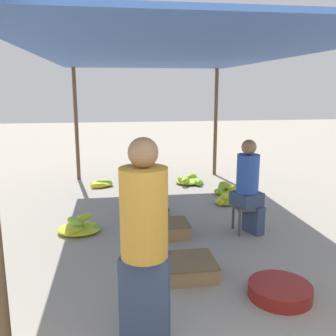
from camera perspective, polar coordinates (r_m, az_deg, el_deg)
The scene contains 15 objects.
canopy_post_back_left at distance 8.22m, azimuth -13.80°, elevation 6.41°, with size 0.08×0.08×2.37m, color brown.
canopy_post_back_right at distance 8.50m, azimuth 7.27°, elevation 6.84°, with size 0.08×0.08×2.37m, color brown.
canopy_tarp at distance 5.32m, azimuth -0.11°, elevation 16.85°, with size 3.45×6.21×0.04m, color #33569E.
vendor_foreground at distance 2.77m, azimuth -3.62°, elevation -11.56°, with size 0.42×0.42×1.63m.
stool at distance 5.27m, azimuth 11.82°, elevation -6.30°, with size 0.34×0.34×0.39m.
vendor_seated at distance 5.17m, azimuth 12.19°, elevation -2.60°, with size 0.44×0.44×1.29m.
basin_black at distance 3.89m, azimuth 16.68°, elevation -17.49°, with size 0.60×0.60×0.13m.
banana_pile_left_0 at distance 5.35m, azimuth -13.29°, elevation -8.71°, with size 0.61×0.60×0.25m.
banana_pile_left_1 at distance 7.70m, azimuth -10.19°, elevation -2.35°, with size 0.48×0.43×0.14m.
banana_pile_right_0 at distance 7.12m, azimuth 8.81°, elevation -3.19°, with size 0.53×0.42×0.23m.
banana_pile_right_1 at distance 6.49m, azimuth 8.68°, elevation -4.86°, with size 0.45×0.38×0.20m.
banana_pile_right_2 at distance 7.80m, azimuth 3.34°, elevation -1.89°, with size 0.58×0.66×0.18m.
crate_near at distance 5.10m, azimuth 0.53°, elevation -9.24°, with size 0.46×0.46×0.19m.
crate_mid at distance 5.69m, azimuth -2.47°, elevation -6.82°, with size 0.48×0.48×0.22m.
crate_far at distance 4.11m, azimuth 3.44°, elevation -14.88°, with size 0.52×0.52×0.18m.
Camera 1 is at (-0.78, -2.04, 1.96)m, focal length 40.00 mm.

